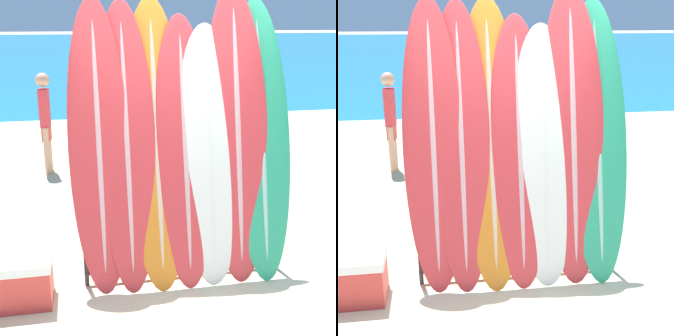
% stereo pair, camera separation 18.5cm
% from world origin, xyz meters
% --- Properties ---
extents(ground_plane, '(160.00, 160.00, 0.00)m').
position_xyz_m(ground_plane, '(0.00, 0.00, 0.00)').
color(ground_plane, beige).
extents(ocean_water, '(120.00, 60.00, 0.01)m').
position_xyz_m(ocean_water, '(0.00, 36.83, 0.00)').
color(ocean_water, teal).
rests_on(ocean_water, ground_plane).
extents(surfboard_rack, '(1.83, 0.04, 0.79)m').
position_xyz_m(surfboard_rack, '(0.01, 0.56, 0.43)').
color(surfboard_rack, '#28282D').
rests_on(surfboard_rack, ground_plane).
extents(surfboard_slot_0, '(0.51, 0.58, 2.48)m').
position_xyz_m(surfboard_slot_0, '(-0.72, 0.63, 1.24)').
color(surfboard_slot_0, red).
rests_on(surfboard_slot_0, ground_plane).
extents(surfboard_slot_1, '(0.51, 0.68, 2.47)m').
position_xyz_m(surfboard_slot_1, '(-0.48, 0.64, 1.23)').
color(surfboard_slot_1, red).
rests_on(surfboard_slot_1, ground_plane).
extents(surfboard_slot_2, '(0.56, 0.76, 2.49)m').
position_xyz_m(surfboard_slot_2, '(-0.22, 0.67, 1.25)').
color(surfboard_slot_2, orange).
rests_on(surfboard_slot_2, ground_plane).
extents(surfboard_slot_3, '(0.53, 0.71, 2.35)m').
position_xyz_m(surfboard_slot_3, '(0.02, 0.63, 1.18)').
color(surfboard_slot_3, red).
rests_on(surfboard_slot_3, ground_plane).
extents(surfboard_slot_4, '(0.59, 0.65, 2.27)m').
position_xyz_m(surfboard_slot_4, '(0.24, 0.61, 1.14)').
color(surfboard_slot_4, silver).
rests_on(surfboard_slot_4, ground_plane).
extents(surfboard_slot_5, '(0.59, 0.72, 2.59)m').
position_xyz_m(surfboard_slot_5, '(0.50, 0.65, 1.30)').
color(surfboard_slot_5, red).
rests_on(surfboard_slot_5, ground_plane).
extents(surfboard_slot_6, '(0.55, 0.78, 2.49)m').
position_xyz_m(surfboard_slot_6, '(0.74, 0.66, 1.24)').
color(surfboard_slot_6, '#289E70').
rests_on(surfboard_slot_6, ground_plane).
extents(person_near_water, '(0.29, 0.23, 1.70)m').
position_xyz_m(person_near_water, '(0.18, 2.44, 0.93)').
color(person_near_water, beige).
rests_on(person_near_water, ground_plane).
extents(person_mid_beach, '(0.28, 0.27, 1.63)m').
position_xyz_m(person_mid_beach, '(1.30, 4.34, 0.89)').
color(person_mid_beach, beige).
rests_on(person_mid_beach, ground_plane).
extents(person_far_left, '(0.21, 0.26, 1.53)m').
position_xyz_m(person_far_left, '(-1.38, 3.96, 0.84)').
color(person_far_left, tan).
rests_on(person_far_left, ground_plane).
extents(cooler_box, '(0.62, 0.40, 0.42)m').
position_xyz_m(cooler_box, '(-1.48, 0.40, 0.21)').
color(cooler_box, red).
rests_on(cooler_box, ground_plane).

